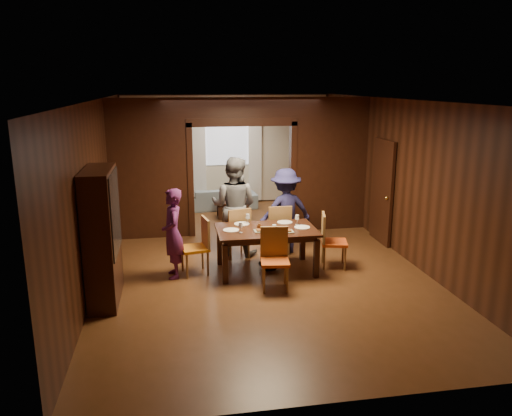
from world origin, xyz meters
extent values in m
plane|color=#543117|center=(0.00, 0.00, 0.00)|extent=(9.00, 9.00, 0.00)
cube|color=silver|center=(0.00, 0.00, 2.90)|extent=(5.50, 9.00, 0.02)
cube|color=black|center=(0.00, 4.50, 1.45)|extent=(5.50, 0.02, 2.90)
cube|color=black|center=(-2.75, 0.00, 1.45)|extent=(0.02, 9.00, 2.90)
cube|color=black|center=(2.75, 0.00, 1.45)|extent=(0.02, 9.00, 2.90)
cube|color=black|center=(-1.93, 1.60, 1.20)|extent=(1.65, 0.15, 2.40)
cube|color=black|center=(1.93, 1.60, 1.20)|extent=(1.65, 0.15, 2.40)
cube|color=black|center=(0.00, 1.60, 2.65)|extent=(5.50, 0.15, 0.50)
cube|color=beige|center=(0.00, 4.47, 1.45)|extent=(5.40, 0.04, 2.85)
imported|color=#551D54|center=(-1.51, -0.73, 0.76)|extent=(0.41, 0.58, 1.51)
imported|color=slate|center=(-0.35, 0.28, 0.93)|extent=(1.12, 1.02, 1.86)
imported|color=#1E1C47|center=(0.63, 0.20, 0.81)|extent=(1.13, 0.75, 1.63)
imported|color=#7F95A7|center=(-0.24, 3.85, 0.27)|extent=(1.88, 0.84, 0.54)
imported|color=black|center=(0.14, -0.66, 0.81)|extent=(0.37, 0.37, 0.09)
cube|color=black|center=(0.08, -0.73, 0.38)|extent=(1.69, 1.05, 0.76)
cube|color=black|center=(-0.05, 2.93, 0.20)|extent=(0.80, 0.50, 0.40)
cube|color=black|center=(-2.53, -1.50, 1.00)|extent=(0.40, 1.20, 2.00)
cube|color=black|center=(2.70, 0.50, 1.05)|extent=(0.06, 0.90, 2.10)
cube|color=silver|center=(0.00, 4.44, 1.70)|extent=(1.20, 0.03, 1.30)
cube|color=white|center=(-0.75, 4.40, 1.25)|extent=(0.35, 0.06, 2.40)
cube|color=white|center=(0.75, 4.40, 1.25)|extent=(0.35, 0.06, 2.40)
cylinder|color=white|center=(-0.53, -0.72, 0.77)|extent=(0.27, 0.27, 0.01)
cylinder|color=white|center=(-0.30, -0.38, 0.77)|extent=(0.27, 0.27, 0.01)
cylinder|color=silver|center=(0.47, -0.40, 0.77)|extent=(0.27, 0.27, 0.01)
cylinder|color=white|center=(0.70, -0.76, 0.77)|extent=(0.27, 0.27, 0.01)
cylinder|color=white|center=(0.08, -1.03, 0.77)|extent=(0.27, 0.27, 0.01)
cube|color=slate|center=(-0.01, -0.86, 0.78)|extent=(0.30, 0.20, 0.04)
cube|color=gray|center=(0.34, -0.97, 0.78)|extent=(0.30, 0.20, 0.04)
cylinder|color=silver|center=(0.16, -0.99, 0.83)|extent=(0.07, 0.07, 0.14)
camera|label=1|loc=(-1.49, -8.77, 3.19)|focal=35.00mm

